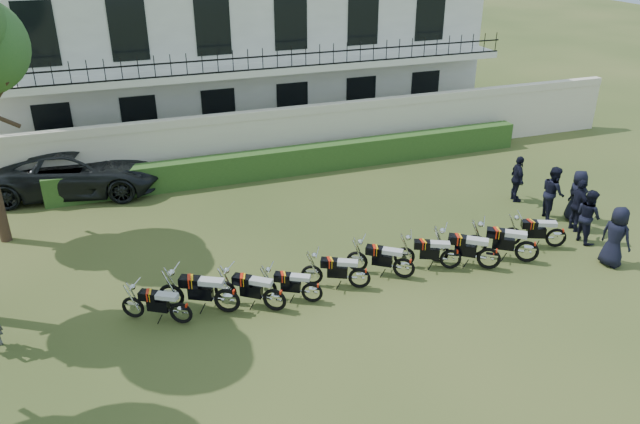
% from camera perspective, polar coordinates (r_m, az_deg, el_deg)
% --- Properties ---
extents(ground, '(100.00, 100.00, 0.00)m').
position_cam_1_polar(ground, '(17.12, 2.71, -5.27)').
color(ground, '#2F431B').
rests_on(ground, ground).
extents(perimeter_wall, '(30.00, 0.35, 2.30)m').
position_cam_1_polar(perimeter_wall, '(23.56, -4.58, 6.69)').
color(perimeter_wall, beige).
rests_on(perimeter_wall, ground).
extents(hedge, '(18.00, 0.60, 1.00)m').
position_cam_1_polar(hedge, '(23.33, -1.62, 4.81)').
color(hedge, '#214318').
rests_on(hedge, ground).
extents(building, '(20.40, 9.60, 7.40)m').
position_cam_1_polar(building, '(28.55, -8.05, 15.15)').
color(building, silver).
rests_on(building, ground).
extents(motorcycle_0, '(1.58, 0.98, 0.97)m').
position_cam_1_polar(motorcycle_0, '(15.11, -12.63, -8.56)').
color(motorcycle_0, black).
rests_on(motorcycle_0, ground).
extents(motorcycle_1, '(1.87, 1.07, 1.12)m').
position_cam_1_polar(motorcycle_1, '(15.26, -8.52, -7.50)').
color(motorcycle_1, black).
rests_on(motorcycle_1, ground).
extents(motorcycle_2, '(1.59, 1.20, 1.04)m').
position_cam_1_polar(motorcycle_2, '(15.21, -4.19, -7.55)').
color(motorcycle_2, black).
rests_on(motorcycle_2, ground).
extents(motorcycle_3, '(1.53, 0.90, 0.93)m').
position_cam_1_polar(motorcycle_3, '(15.52, -0.73, -6.96)').
color(motorcycle_3, black).
rests_on(motorcycle_3, ground).
extents(motorcycle_4, '(1.66, 0.92, 0.99)m').
position_cam_1_polar(motorcycle_4, '(16.08, 3.65, -5.62)').
color(motorcycle_4, black).
rests_on(motorcycle_4, ground).
extents(motorcycle_5, '(1.56, 1.16, 1.02)m').
position_cam_1_polar(motorcycle_5, '(16.62, 7.71, -4.66)').
color(motorcycle_5, black).
rests_on(motorcycle_5, ground).
extents(motorcycle_6, '(1.69, 0.91, 1.00)m').
position_cam_1_polar(motorcycle_6, '(17.26, 11.90, -3.81)').
color(motorcycle_6, black).
rests_on(motorcycle_6, ground).
extents(motorcycle_7, '(1.69, 1.27, 1.10)m').
position_cam_1_polar(motorcycle_7, '(17.46, 15.23, -3.67)').
color(motorcycle_7, black).
rests_on(motorcycle_7, ground).
extents(motorcycle_8, '(1.74, 1.25, 1.12)m').
position_cam_1_polar(motorcycle_8, '(18.10, 18.46, -3.00)').
color(motorcycle_8, black).
rests_on(motorcycle_8, ground).
extents(motorcycle_9, '(1.75, 0.88, 1.02)m').
position_cam_1_polar(motorcycle_9, '(19.21, 20.84, -1.83)').
color(motorcycle_9, black).
rests_on(motorcycle_9, ground).
extents(suv, '(6.15, 3.73, 1.60)m').
position_cam_1_polar(suv, '(23.06, -21.40, 3.53)').
color(suv, black).
rests_on(suv, ground).
extents(officer_0, '(0.75, 0.96, 1.74)m').
position_cam_1_polar(officer_0, '(18.73, 25.42, -2.05)').
color(officer_0, black).
rests_on(officer_0, ground).
extents(officer_1, '(0.65, 0.82, 1.63)m').
position_cam_1_polar(officer_1, '(19.80, 23.32, -0.33)').
color(officer_1, black).
rests_on(officer_1, ground).
extents(officer_2, '(0.50, 1.01, 1.66)m').
position_cam_1_polar(officer_2, '(20.36, 22.55, 0.55)').
color(officer_2, black).
rests_on(officer_2, ground).
extents(officer_3, '(0.63, 0.88, 1.67)m').
position_cam_1_polar(officer_3, '(21.04, 22.46, 1.38)').
color(officer_3, black).
rests_on(officer_3, ground).
extents(officer_4, '(0.87, 0.99, 1.71)m').
position_cam_1_polar(officer_4, '(20.96, 20.52, 1.69)').
color(officer_4, black).
rests_on(officer_4, ground).
extents(officer_5, '(0.63, 1.00, 1.59)m').
position_cam_1_polar(officer_5, '(21.83, 17.61, 2.90)').
color(officer_5, black).
rests_on(officer_5, ground).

